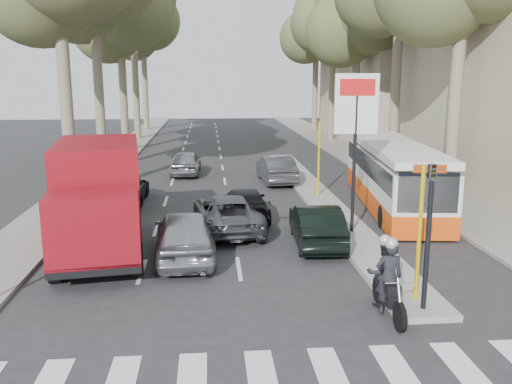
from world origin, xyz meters
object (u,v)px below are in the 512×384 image
Objects in this scene: motorcycle at (386,277)px; silver_hatchback at (185,234)px; city_bus at (393,173)px; dark_hatchback at (316,225)px; red_truck at (99,196)px.

silver_hatchback is at bearing 138.94° from motorcycle.
dark_hatchback is at bearing -124.13° from city_bus.
dark_hatchback is at bearing -169.81° from silver_hatchback.
dark_hatchback is (4.30, 1.02, -0.08)m from silver_hatchback.
red_truck reaches higher than dark_hatchback.
motorcycle reaches higher than silver_hatchback.
red_truck reaches higher than city_bus.
city_bus reaches higher than motorcycle.
red_truck is (-2.68, 0.77, 1.08)m from silver_hatchback.
motorcycle is (-3.66, -10.35, -0.59)m from city_bus.
motorcycle is (4.90, -4.35, 0.11)m from silver_hatchback.
red_truck is at bearing 4.68° from dark_hatchback.
dark_hatchback is 6.60m from city_bus.
dark_hatchback is at bearing -5.86° from red_truck.
red_truck is (-6.98, -0.25, 1.16)m from dark_hatchback.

